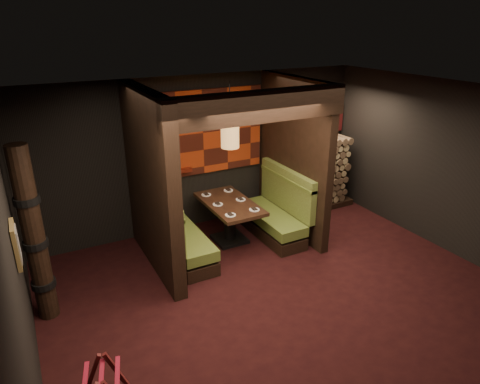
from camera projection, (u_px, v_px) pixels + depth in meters
name	position (u px, v px, depth m)	size (l,w,h in m)	color
floor	(282.00, 295.00, 6.27)	(6.50, 5.50, 0.02)	black
ceiling	(290.00, 97.00, 5.19)	(6.50, 5.50, 0.02)	black
wall_back	(203.00, 152.00, 7.98)	(6.50, 0.02, 2.85)	black
wall_front	(475.00, 327.00, 3.47)	(6.50, 0.02, 2.85)	black
wall_left	(16.00, 267.00, 4.31)	(0.02, 5.50, 2.85)	black
wall_right	(448.00, 168.00, 7.15)	(0.02, 5.50, 2.85)	black
partition_left	(151.00, 183.00, 6.49)	(0.20, 2.20, 2.85)	black
partition_right	(293.00, 158.00, 7.68)	(0.15, 2.10, 2.85)	black
header_beam	(259.00, 107.00, 5.83)	(2.85, 0.18, 0.44)	black
tapa_back_panel	(202.00, 132.00, 7.78)	(2.40, 0.06, 1.55)	#AB3311
tapa_side_panel	(153.00, 152.00, 6.52)	(0.04, 1.85, 1.45)	#AB3311
lacquer_shelf	(176.00, 172.00, 7.72)	(0.60, 0.12, 0.07)	#5C170D
booth_bench_left	(179.00, 237.00, 7.04)	(0.68, 1.60, 1.14)	black
booth_bench_right	(276.00, 214.00, 7.87)	(0.68, 1.60, 1.14)	black
dining_table	(229.00, 214.00, 7.58)	(0.78, 1.43, 0.76)	black
place_settings	(229.00, 202.00, 7.49)	(0.63, 1.16, 0.03)	white
pendant_lamp	(230.00, 134.00, 6.99)	(0.30, 0.30, 1.09)	#AB793F
framed_picture	(16.00, 245.00, 4.33)	(0.05, 0.36, 0.46)	olive
totem_column	(34.00, 237.00, 5.39)	(0.31, 0.31, 2.40)	black
firewood_stack	(313.00, 174.00, 8.90)	(1.73, 0.70, 1.50)	black
mosaic_header	(306.00, 122.00, 8.78)	(1.83, 0.10, 0.56)	maroon
bay_front_post	(289.00, 153.00, 7.93)	(0.08, 0.08, 2.85)	black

